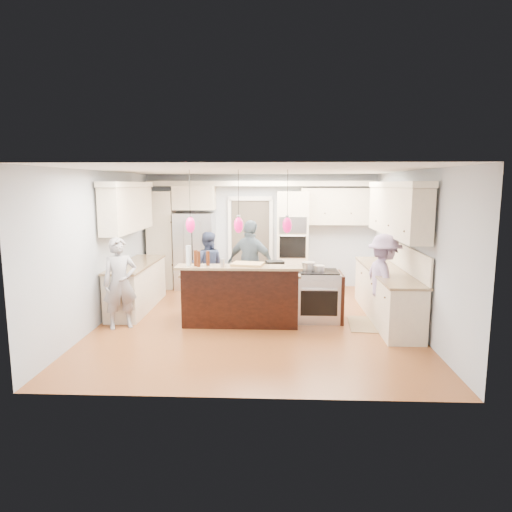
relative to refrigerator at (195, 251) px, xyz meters
The scene contains 23 objects.
ground_plane 3.19m from the refrigerator, 59.58° to the right, with size 6.00×6.00×0.00m, color #A45A2D.
room_shell 3.20m from the refrigerator, 59.58° to the right, with size 5.54×6.04×2.72m.
refrigerator is the anchor object (origin of this frame).
oven_column 2.31m from the refrigerator, ahead, with size 0.72×0.69×2.30m.
back_upper_cabinets 1.12m from the refrigerator, ahead, with size 5.30×0.61×2.54m.
right_counter_run 4.63m from the refrigerator, 30.36° to the right, with size 0.64×3.10×2.51m.
left_cabinets 2.05m from the refrigerator, 115.94° to the right, with size 0.64×2.30×2.51m.
kitchen_island 2.91m from the refrigerator, 63.09° to the right, with size 2.10×1.46×1.12m.
island_range 3.71m from the refrigerator, 42.59° to the right, with size 0.82×0.71×0.92m.
pendant_lights 3.53m from the refrigerator, 67.57° to the right, with size 1.75×0.15×1.03m.
person_bar_end 3.18m from the refrigerator, 103.64° to the right, with size 0.58×0.38×1.58m, color gray.
person_far_left 1.15m from the refrigerator, 66.60° to the right, with size 0.71×0.55×1.47m, color navy.
person_far_right 2.20m from the refrigerator, 49.64° to the right, with size 1.03×0.43×1.76m, color slate.
person_range_side 4.70m from the refrigerator, 35.99° to the right, with size 1.05×0.60×1.62m, color #9B84B1.
floor_rug 4.58m from the refrigerator, 37.54° to the right, with size 0.67×0.98×0.01m, color #8D6D4D.
water_bottle 3.26m from the refrigerator, 81.69° to the right, with size 0.08×0.08×0.34m, color silver.
beer_bottle_a 3.28m from the refrigerator, 79.61° to the right, with size 0.07×0.07×0.27m, color #4A200D.
beer_bottle_b 3.35m from the refrigerator, 78.86° to the right, with size 0.07×0.07×0.26m, color #4A200D.
beer_bottle_c 3.26m from the refrigerator, 76.04° to the right, with size 0.06×0.06×0.24m, color #4A200D.
drink_can 3.43m from the refrigerator, 72.37° to the right, with size 0.07×0.07×0.13m, color #B7B7BC.
cutting_board 3.43m from the refrigerator, 65.06° to the right, with size 0.51×0.36×0.04m, color tan.
pot_large 3.50m from the refrigerator, 44.02° to the right, with size 0.25×0.25×0.15m, color #B7B7BC.
pot_small 3.69m from the refrigerator, 43.15° to the right, with size 0.21×0.21×0.11m, color #B7B7BC.
Camera 1 is at (0.36, -7.98, 2.47)m, focal length 32.00 mm.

